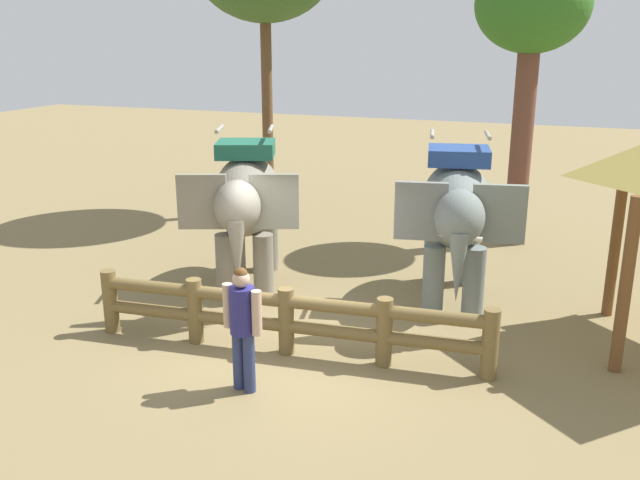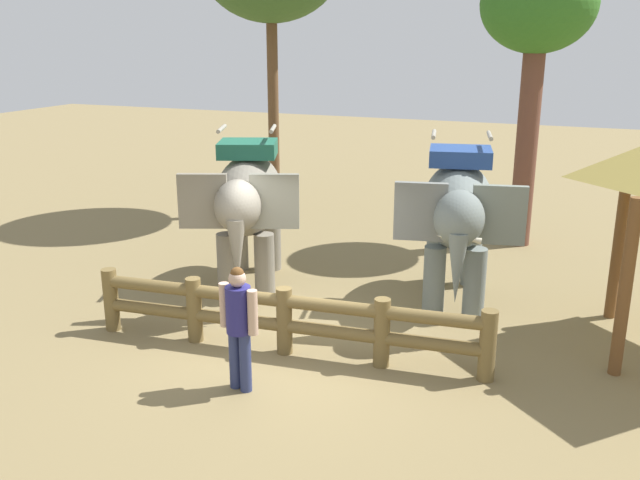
{
  "view_description": "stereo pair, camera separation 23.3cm",
  "coord_description": "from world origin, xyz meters",
  "px_view_note": "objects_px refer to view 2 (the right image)",
  "views": [
    {
      "loc": [
        3.89,
        -8.78,
        4.7
      ],
      "look_at": [
        0.0,
        1.52,
        1.4
      ],
      "focal_mm": 38.84,
      "sensor_mm": 36.0,
      "label": 1
    },
    {
      "loc": [
        4.1,
        -8.7,
        4.7
      ],
      "look_at": [
        0.0,
        1.52,
        1.4
      ],
      "focal_mm": 38.84,
      "sensor_mm": 36.0,
      "label": 2
    }
  ],
  "objects_px": {
    "tourist_woman_in_black": "(239,320)",
    "tree_far_left": "(538,15)",
    "log_fence": "(284,316)",
    "elephant_near_left": "(248,200)",
    "elephant_center": "(457,211)"
  },
  "relations": [
    {
      "from": "tourist_woman_in_black",
      "to": "tree_far_left",
      "type": "relative_size",
      "value": 0.28
    },
    {
      "from": "log_fence",
      "to": "elephant_near_left",
      "type": "bearing_deg",
      "value": 127.48
    },
    {
      "from": "tree_far_left",
      "to": "elephant_near_left",
      "type": "bearing_deg",
      "value": -132.6
    },
    {
      "from": "log_fence",
      "to": "tree_far_left",
      "type": "height_order",
      "value": "tree_far_left"
    },
    {
      "from": "log_fence",
      "to": "elephant_center",
      "type": "bearing_deg",
      "value": 56.56
    },
    {
      "from": "log_fence",
      "to": "elephant_near_left",
      "type": "relative_size",
      "value": 1.72
    },
    {
      "from": "elephant_near_left",
      "to": "tourist_woman_in_black",
      "type": "distance_m",
      "value": 4.07
    },
    {
      "from": "elephant_near_left",
      "to": "elephant_center",
      "type": "relative_size",
      "value": 1.0
    },
    {
      "from": "tourist_woman_in_black",
      "to": "elephant_center",
      "type": "bearing_deg",
      "value": 64.03
    },
    {
      "from": "elephant_center",
      "to": "tree_far_left",
      "type": "height_order",
      "value": "tree_far_left"
    },
    {
      "from": "tourist_woman_in_black",
      "to": "tree_far_left",
      "type": "xyz_separation_m",
      "value": [
        2.74,
        8.48,
        4.04
      ]
    },
    {
      "from": "tourist_woman_in_black",
      "to": "tree_far_left",
      "type": "bearing_deg",
      "value": 72.08
    },
    {
      "from": "tourist_woman_in_black",
      "to": "tree_far_left",
      "type": "distance_m",
      "value": 9.78
    },
    {
      "from": "elephant_near_left",
      "to": "elephant_center",
      "type": "bearing_deg",
      "value": 9.21
    },
    {
      "from": "log_fence",
      "to": "tree_far_left",
      "type": "bearing_deg",
      "value": 69.86
    }
  ]
}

